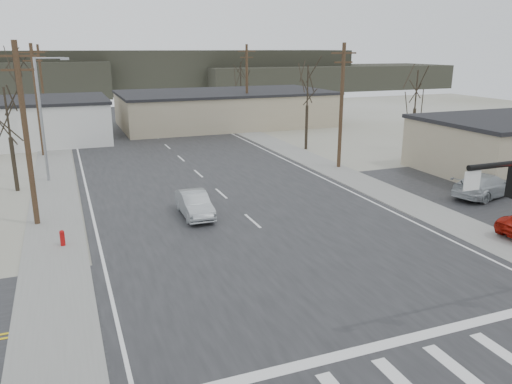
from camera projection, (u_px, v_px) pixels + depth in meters
ground at (319, 280)px, 21.46m from camera, size 140.00×140.00×0.00m
main_road at (217, 190)px, 34.88m from camera, size 18.00×110.00×0.05m
cross_road at (319, 279)px, 21.46m from camera, size 90.00×10.00×0.04m
sidewalk_left at (55, 187)px, 35.65m from camera, size 3.00×90.00×0.06m
sidewalk_right at (318, 163)px, 43.05m from camera, size 3.00×90.00×0.06m
fire_hydrant at (62, 238)px, 24.94m from camera, size 0.24×0.24×0.87m
building_right_far at (225, 108)px, 63.72m from camera, size 26.30×14.30×4.30m
upole_left_b at (26, 133)px, 26.73m from camera, size 2.20×0.30×10.00m
upole_left_c at (37, 98)px, 44.63m from camera, size 2.20×0.30×10.00m
upole_left_d at (42, 84)px, 62.53m from camera, size 2.20×0.30×10.00m
upole_right_a at (341, 104)px, 40.12m from camera, size 2.20×0.30×10.00m
upole_right_b at (247, 86)px, 59.81m from camera, size 2.20×0.30×10.00m
streetlight_main at (44, 113)px, 35.96m from camera, size 2.40×0.25×9.00m
tree_left_near at (7, 116)px, 33.37m from camera, size 3.30×3.30×7.35m
tree_right_mid at (308, 88)px, 47.43m from camera, size 3.74×3.74×8.33m
tree_left_far at (16, 78)px, 55.99m from camera, size 3.96×3.96×8.82m
tree_right_far at (241, 77)px, 71.67m from camera, size 3.52×3.52×7.84m
tree_lot at (416, 92)px, 47.27m from camera, size 3.52×3.52×7.84m
hill_center at (175, 71)px, 111.34m from camera, size 80.00×18.00×9.00m
hill_right at (326, 77)px, 118.66m from camera, size 60.00×18.00×5.50m
sedan_crossing at (194, 204)px, 29.33m from camera, size 1.58×4.37×1.43m
car_far_a at (185, 123)px, 59.89m from camera, size 2.41×5.85×1.69m
car_far_b at (129, 107)px, 77.26m from camera, size 3.19×4.66×1.47m
car_parked_silver at (486, 185)px, 33.07m from camera, size 5.78×3.45×1.57m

